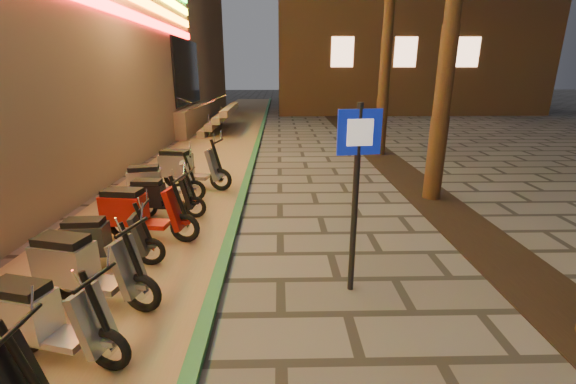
{
  "coord_description": "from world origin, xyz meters",
  "views": [
    {
      "loc": [
        -0.01,
        -1.61,
        2.91
      ],
      "look_at": [
        0.12,
        3.78,
        1.2
      ],
      "focal_mm": 24.0,
      "sensor_mm": 36.0,
      "label": 1
    }
  ],
  "objects_px": {
    "scooter_7": "(83,267)",
    "scooter_9": "(139,212)",
    "scooter_12": "(187,167)",
    "scooter_8": "(102,240)",
    "scooter_10": "(160,197)",
    "scooter_6": "(43,319)",
    "pedestrian_sign": "(357,175)",
    "scooter_11": "(157,183)"
  },
  "relations": [
    {
      "from": "scooter_9",
      "to": "scooter_11",
      "type": "xyz_separation_m",
      "value": [
        -0.26,
        1.93,
        -0.02
      ]
    },
    {
      "from": "pedestrian_sign",
      "to": "scooter_10",
      "type": "xyz_separation_m",
      "value": [
        -3.42,
        2.81,
        -1.19
      ]
    },
    {
      "from": "scooter_12",
      "to": "scooter_11",
      "type": "bearing_deg",
      "value": -97.76
    },
    {
      "from": "scooter_8",
      "to": "scooter_9",
      "type": "height_order",
      "value": "scooter_9"
    },
    {
      "from": "pedestrian_sign",
      "to": "scooter_6",
      "type": "distance_m",
      "value": 3.82
    },
    {
      "from": "scooter_6",
      "to": "scooter_9",
      "type": "height_order",
      "value": "scooter_9"
    },
    {
      "from": "scooter_8",
      "to": "scooter_10",
      "type": "height_order",
      "value": "scooter_10"
    },
    {
      "from": "scooter_7",
      "to": "scooter_11",
      "type": "bearing_deg",
      "value": 108.06
    },
    {
      "from": "scooter_6",
      "to": "scooter_12",
      "type": "relative_size",
      "value": 0.84
    },
    {
      "from": "scooter_6",
      "to": "scooter_9",
      "type": "distance_m",
      "value": 2.98
    },
    {
      "from": "scooter_10",
      "to": "scooter_11",
      "type": "xyz_separation_m",
      "value": [
        -0.29,
        0.84,
        0.05
      ]
    },
    {
      "from": "scooter_9",
      "to": "scooter_10",
      "type": "bearing_deg",
      "value": 96.31
    },
    {
      "from": "scooter_6",
      "to": "scooter_10",
      "type": "xyz_separation_m",
      "value": [
        -0.01,
        4.07,
        -0.02
      ]
    },
    {
      "from": "scooter_8",
      "to": "scooter_10",
      "type": "distance_m",
      "value": 2.1
    },
    {
      "from": "scooter_10",
      "to": "scooter_12",
      "type": "relative_size",
      "value": 0.8
    },
    {
      "from": "scooter_6",
      "to": "scooter_9",
      "type": "bearing_deg",
      "value": 105.54
    },
    {
      "from": "scooter_7",
      "to": "scooter_10",
      "type": "xyz_separation_m",
      "value": [
        0.06,
        3.07,
        -0.06
      ]
    },
    {
      "from": "scooter_9",
      "to": "scooter_11",
      "type": "distance_m",
      "value": 1.95
    },
    {
      "from": "pedestrian_sign",
      "to": "scooter_10",
      "type": "relative_size",
      "value": 1.71
    },
    {
      "from": "scooter_7",
      "to": "scooter_9",
      "type": "bearing_deg",
      "value": 103.92
    },
    {
      "from": "scooter_7",
      "to": "scooter_8",
      "type": "height_order",
      "value": "scooter_7"
    },
    {
      "from": "scooter_9",
      "to": "scooter_12",
      "type": "xyz_separation_m",
      "value": [
        0.14,
        3.11,
        0.04
      ]
    },
    {
      "from": "pedestrian_sign",
      "to": "scooter_8",
      "type": "xyz_separation_m",
      "value": [
        -3.68,
        0.72,
        -1.2
      ]
    },
    {
      "from": "scooter_8",
      "to": "scooter_12",
      "type": "height_order",
      "value": "scooter_12"
    },
    {
      "from": "scooter_7",
      "to": "pedestrian_sign",
      "type": "bearing_deg",
      "value": 18.82
    },
    {
      "from": "scooter_7",
      "to": "scooter_11",
      "type": "relative_size",
      "value": 1.02
    },
    {
      "from": "scooter_11",
      "to": "scooter_12",
      "type": "xyz_separation_m",
      "value": [
        0.4,
        1.17,
        0.06
      ]
    },
    {
      "from": "scooter_6",
      "to": "scooter_8",
      "type": "bearing_deg",
      "value": 112.28
    },
    {
      "from": "pedestrian_sign",
      "to": "scooter_6",
      "type": "bearing_deg",
      "value": -168.53
    },
    {
      "from": "scooter_9",
      "to": "scooter_11",
      "type": "relative_size",
      "value": 1.04
    },
    {
      "from": "pedestrian_sign",
      "to": "scooter_11",
      "type": "distance_m",
      "value": 5.33
    },
    {
      "from": "scooter_10",
      "to": "scooter_9",
      "type": "bearing_deg",
      "value": -89.42
    },
    {
      "from": "scooter_9",
      "to": "scooter_12",
      "type": "bearing_deg",
      "value": 95.51
    },
    {
      "from": "pedestrian_sign",
      "to": "scooter_7",
      "type": "height_order",
      "value": "pedestrian_sign"
    },
    {
      "from": "scooter_10",
      "to": "scooter_8",
      "type": "bearing_deg",
      "value": -94.61
    },
    {
      "from": "scooter_6",
      "to": "scooter_10",
      "type": "height_order",
      "value": "scooter_6"
    },
    {
      "from": "scooter_7",
      "to": "scooter_9",
      "type": "xyz_separation_m",
      "value": [
        0.02,
        1.97,
        0.01
      ]
    },
    {
      "from": "scooter_10",
      "to": "scooter_6",
      "type": "bearing_deg",
      "value": -87.52
    },
    {
      "from": "scooter_11",
      "to": "scooter_6",
      "type": "bearing_deg",
      "value": -97.55
    },
    {
      "from": "scooter_12",
      "to": "scooter_6",
      "type": "bearing_deg",
      "value": -79.83
    },
    {
      "from": "pedestrian_sign",
      "to": "scooter_6",
      "type": "relative_size",
      "value": 1.62
    },
    {
      "from": "pedestrian_sign",
      "to": "scooter_9",
      "type": "height_order",
      "value": "pedestrian_sign"
    }
  ]
}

